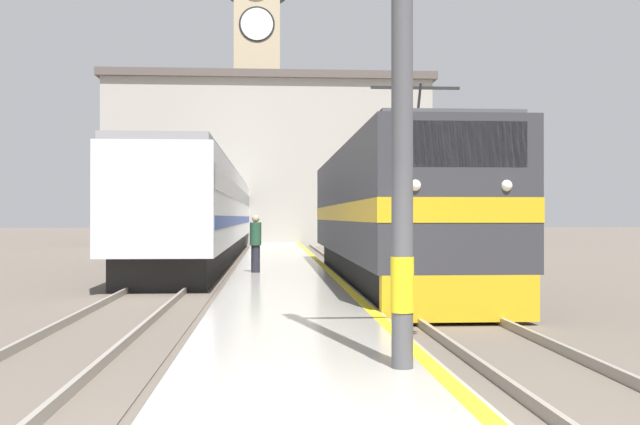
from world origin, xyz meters
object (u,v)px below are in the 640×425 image
locomotive_train (387,214)px  catenary_mast (409,2)px  clock_tower (257,89)px  passenger_train (210,212)px  person_on_platform (256,242)px

locomotive_train → catenary_mast: catenary_mast is taller
catenary_mast → clock_tower: size_ratio=0.32×
passenger_train → catenary_mast: bearing=-81.0°
passenger_train → clock_tower: 32.17m
locomotive_train → person_on_platform: bearing=160.8°
locomotive_train → catenary_mast: bearing=-97.9°
person_on_platform → catenary_mast: bearing=-82.2°
passenger_train → clock_tower: size_ratio=1.40×
passenger_train → locomotive_train: bearing=-67.2°
locomotive_train → catenary_mast: 13.08m
locomotive_train → person_on_platform: size_ratio=9.72×
passenger_train → catenary_mast: 27.64m
passenger_train → catenary_mast: (4.31, -27.23, 2.09)m
locomotive_train → clock_tower: (-4.41, 44.68, 11.08)m
catenary_mast → person_on_platform: 14.51m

